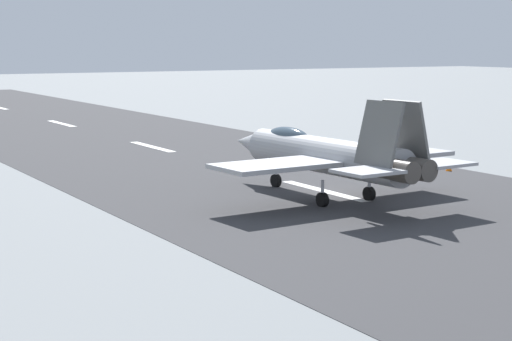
# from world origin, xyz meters

# --- Properties ---
(ground_plane) EXTENTS (400.00, 400.00, 0.00)m
(ground_plane) POSITION_xyz_m (0.00, 0.00, 0.00)
(ground_plane) COLOR slate
(runway_strip) EXTENTS (240.00, 26.00, 0.02)m
(runway_strip) POSITION_xyz_m (-0.02, 0.00, 0.01)
(runway_strip) COLOR #373639
(runway_strip) RESTS_ON ground
(fighter_jet) EXTENTS (16.49, 14.46, 5.65)m
(fighter_jet) POSITION_xyz_m (-1.19, 1.34, 2.45)
(fighter_jet) COLOR #A2A3A8
(fighter_jet) RESTS_ON ground
(crew_person) EXTENTS (0.62, 0.46, 1.60)m
(crew_person) POSITION_xyz_m (13.54, -7.66, 0.80)
(crew_person) COLOR #1E2338
(crew_person) RESTS_ON ground
(marker_cone_mid) EXTENTS (0.44, 0.44, 0.55)m
(marker_cone_mid) POSITION_xyz_m (3.05, -11.62, 0.28)
(marker_cone_mid) COLOR orange
(marker_cone_mid) RESTS_ON ground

